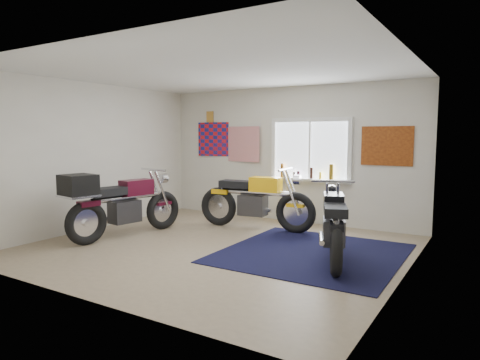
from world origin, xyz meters
The scene contains 10 objects.
ground centered at (0.00, 0.00, 0.00)m, with size 5.50×5.50×0.00m, color #9E896B.
room_shell centered at (0.00, 0.00, 1.64)m, with size 5.50×5.50×5.50m.
navy_rug centered at (1.38, 0.44, 0.01)m, with size 2.50×2.60×0.01m, color black.
window_assembly centered at (0.50, 2.47, 1.37)m, with size 1.66×0.17×1.26m.
oil_bottles centered at (0.54, 2.40, 1.02)m, with size 1.11×0.09×0.30m.
flag_display centered at (-1.90, 2.48, 2.15)m, with size 1.60×0.10×1.17m.
triumph_poster centered at (1.95, 2.48, 1.55)m, with size 0.90×0.03×0.70m, color #A54C14.
yellow_triumph centered at (-0.16, 1.46, 0.51)m, with size 2.30×0.69×1.16m.
black_chrome_bike centered at (1.75, 0.30, 0.47)m, with size 0.96×2.00×1.08m.
maroon_tourer centered at (-1.78, -0.38, 0.60)m, with size 0.86×2.26×1.15m.
Camera 1 is at (3.70, -5.38, 1.74)m, focal length 32.00 mm.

